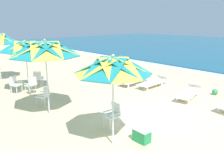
% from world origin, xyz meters
% --- Properties ---
extents(ground_plane, '(80.00, 80.00, 0.00)m').
position_xyz_m(ground_plane, '(0.00, 0.00, 0.00)').
color(ground_plane, beige).
extents(beach_umbrella_0, '(2.13, 2.13, 2.63)m').
position_xyz_m(beach_umbrella_0, '(0.36, -2.52, 2.28)').
color(beach_umbrella_0, silver).
rests_on(beach_umbrella_0, ground).
extents(plastic_chair_0, '(0.47, 0.49, 0.87)m').
position_xyz_m(plastic_chair_0, '(-0.44, -1.80, 0.50)').
color(plastic_chair_0, white).
rests_on(plastic_chair_0, ground).
extents(beach_umbrella_1, '(2.59, 2.59, 2.86)m').
position_xyz_m(beach_umbrella_1, '(-2.93, -2.85, 2.48)').
color(beach_umbrella_1, silver).
rests_on(beach_umbrella_1, ground).
extents(plastic_chair_1, '(0.63, 0.62, 0.87)m').
position_xyz_m(plastic_chair_1, '(-3.85, -2.59, 0.50)').
color(plastic_chair_1, white).
rests_on(plastic_chair_1, ground).
extents(beach_umbrella_2, '(2.52, 2.52, 2.60)m').
position_xyz_m(beach_umbrella_2, '(-6.31, -2.24, 2.26)').
color(beach_umbrella_2, silver).
rests_on(beach_umbrella_2, ground).
extents(plastic_chair_2, '(0.61, 0.59, 0.87)m').
position_xyz_m(plastic_chair_2, '(-6.45, -2.85, 0.50)').
color(plastic_chair_2, white).
rests_on(plastic_chair_2, ground).
extents(plastic_chair_3, '(0.63, 0.63, 0.87)m').
position_xyz_m(plastic_chair_3, '(-6.85, -1.48, 0.50)').
color(plastic_chair_3, white).
rests_on(plastic_chair_3, ground).
extents(plastic_chair_4, '(0.55, 0.52, 0.87)m').
position_xyz_m(plastic_chair_4, '(-5.78, -2.32, 0.50)').
color(plastic_chair_4, white).
rests_on(plastic_chair_4, ground).
extents(sun_lounger_1, '(1.10, 2.23, 0.62)m').
position_xyz_m(sun_lounger_1, '(-0.36, 2.88, 0.28)').
color(sun_lounger_1, white).
rests_on(sun_lounger_1, ground).
extents(sun_lounger_2, '(0.69, 2.16, 0.62)m').
position_xyz_m(sun_lounger_2, '(-2.62, 3.12, 0.28)').
color(sun_lounger_2, white).
rests_on(sun_lounger_2, ground).
extents(sun_lounger_3, '(0.67, 2.16, 0.62)m').
position_xyz_m(sun_lounger_3, '(-3.57, 2.78, 0.28)').
color(sun_lounger_3, white).
rests_on(sun_lounger_3, ground).
extents(cooler_box, '(0.50, 0.34, 0.40)m').
position_xyz_m(cooler_box, '(0.81, -1.78, 0.20)').
color(cooler_box, '#238C4C').
rests_on(cooler_box, ground).
extents(beach_ball, '(0.28, 0.28, 0.28)m').
position_xyz_m(beach_ball, '(0.25, 4.25, 0.14)').
color(beach_ball, '#2D8C4C').
rests_on(beach_ball, ground).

